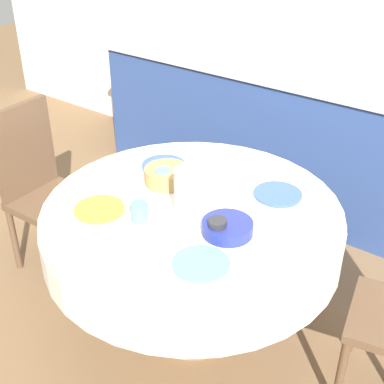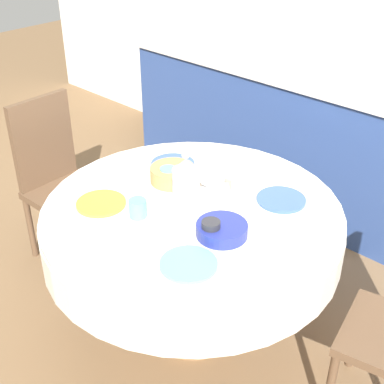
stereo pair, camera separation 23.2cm
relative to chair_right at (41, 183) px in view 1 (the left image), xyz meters
name	(u,v)px [view 1 (the left image)]	position (x,y,z in m)	size (l,w,h in m)	color
ground_plane	(192,327)	(1.02, 0.03, -0.52)	(12.00, 12.00, 0.00)	brown
wall_back	(363,4)	(1.02, 1.81, 0.78)	(7.00, 0.05, 2.60)	silver
kitchen_counter	(323,145)	(1.02, 1.48, -0.05)	(3.24, 0.64, 0.94)	#2D4784
dining_table	(192,230)	(1.02, 0.03, 0.09)	(1.34, 1.34, 0.73)	olive
chair_right	(41,183)	(0.00, 0.00, 0.00)	(0.41, 0.41, 0.96)	brown
plate_near_left	(100,209)	(0.71, -0.23, 0.22)	(0.22, 0.22, 0.01)	orange
cup_near_left	(140,212)	(0.90, -0.18, 0.25)	(0.08, 0.08, 0.08)	#5BA39E
plate_near_right	(201,264)	(1.29, -0.27, 0.22)	(0.22, 0.22, 0.01)	#60BCB7
cup_near_right	(217,228)	(1.23, -0.08, 0.25)	(0.08, 0.08, 0.08)	#28282D
plate_far_left	(164,165)	(0.68, 0.25, 0.22)	(0.22, 0.22, 0.01)	#3856AD
cup_far_left	(163,177)	(0.79, 0.11, 0.25)	(0.08, 0.08, 0.08)	#5BA39E
plate_far_right	(278,194)	(1.28, 0.35, 0.22)	(0.22, 0.22, 0.01)	#3856AD
cup_far_right	(236,185)	(1.11, 0.26, 0.25)	(0.08, 0.08, 0.08)	white
coffee_carafe	(188,188)	(1.04, -0.03, 0.34)	(0.12, 0.12, 0.31)	#B2B2B7
teapot	(206,170)	(0.96, 0.22, 0.30)	(0.22, 0.16, 0.20)	white
bread_basket	(167,176)	(0.79, 0.14, 0.25)	(0.21, 0.21, 0.07)	#AD844C
fruit_bowl	(227,228)	(1.25, -0.04, 0.24)	(0.21, 0.21, 0.05)	navy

